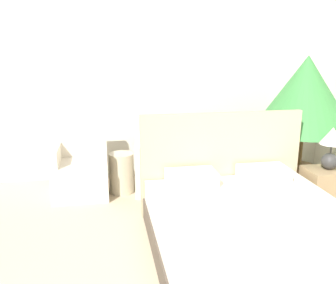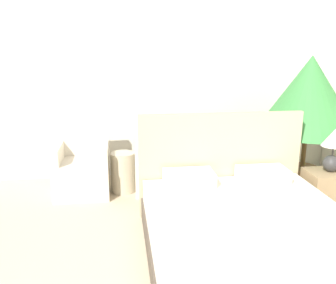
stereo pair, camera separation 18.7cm
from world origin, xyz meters
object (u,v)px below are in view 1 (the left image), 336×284
Objects in this scene: nightstand at (325,190)px; bed at (255,233)px; armchair_near_window_left at (81,173)px; side_table at (122,173)px; armchair_near_window_right at (162,168)px; potted_palm at (305,96)px; table_lamp at (332,144)px.

bed is at bearing -145.62° from nightstand.
bed is 2.36m from armchair_near_window_left.
side_table is at bearing 1.06° from armchair_near_window_left.
armchair_near_window_left is 1.00× the size of armchair_near_window_right.
armchair_near_window_left reaches higher than nightstand.
potted_palm reaches higher than nightstand.
armchair_near_window_left is at bearing -178.95° from side_table.
bed is 4.55× the size of table_lamp.
table_lamp is 2.51m from side_table.
potted_palm is 0.86m from table_lamp.
table_lamp is (1.75, -0.95, 0.49)m from armchair_near_window_right.
bed is 4.34× the size of nightstand.
armchair_near_window_right is 0.54× the size of potted_palm.
nightstand is at bearing -23.17° from side_table.
table_lamp is (-0.07, -0.75, -0.43)m from potted_palm.
bed is 2.06m from side_table.
bed is 4.20× the size of side_table.
table_lamp is 0.92× the size of side_table.
bed is at bearing -129.06° from potted_palm.
potted_palm is at bearing -5.13° from side_table.
armchair_near_window_left is at bearing 175.98° from potted_palm.
bed reaches higher than side_table.
side_table is at bearing 121.16° from bed.
armchair_near_window_left reaches higher than side_table.
nightstand is 2.44m from side_table.
potted_palm is at bearing 85.02° from table_lamp.
side_table is at bearing 156.83° from nightstand.
nightstand is at bearing -22.28° from armchair_near_window_right.
armchair_near_window_right is (-0.55, 1.75, 0.04)m from bed.
bed is 2.32× the size of armchair_near_window_right.
armchair_near_window_right is at bearing 173.72° from potted_palm.
nightstand is (2.75, -0.95, -0.05)m from armchair_near_window_left.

